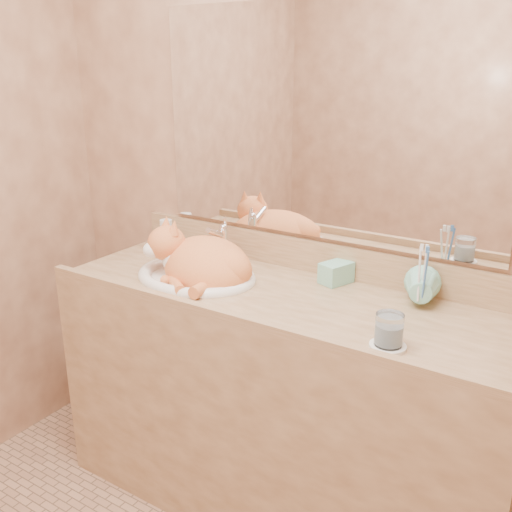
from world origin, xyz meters
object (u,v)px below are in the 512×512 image
Objects in this scene: sink_basin at (196,259)px; cat at (200,260)px; toothbrush_cup at (420,295)px; water_glass at (389,330)px; vanity_counter at (279,405)px; soap_dispenser at (325,264)px.

sink_basin is 0.02m from cat.
toothbrush_cup reaches higher than water_glass.
sink_basin is (-0.34, -0.02, 0.49)m from vanity_counter.
sink_basin reaches higher than water_glass.
soap_dispenser is at bearing 31.09° from sink_basin.
sink_basin reaches higher than vanity_counter.
cat is at bearing -171.12° from toothbrush_cup.
sink_basin is at bearing -137.99° from soap_dispenser.
vanity_counter is 9.52× the size of soap_dispenser.
vanity_counter is 13.49× the size of toothbrush_cup.
vanity_counter is 0.60m from sink_basin.
toothbrush_cup reaches higher than vanity_counter.
vanity_counter is 17.75× the size of water_glass.
water_glass is (0.00, -0.28, 0.00)m from toothbrush_cup.
cat is 0.45m from soap_dispenser.
soap_dispenser reaches higher than toothbrush_cup.
cat is 0.78m from toothbrush_cup.
toothbrush_cup is (0.77, 0.12, -0.01)m from cat.
cat is 4.36× the size of water_glass.
water_glass is (0.77, -0.15, -0.01)m from sink_basin.
cat reaches higher than sink_basin.
water_glass is (0.43, -0.17, 0.48)m from vanity_counter.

